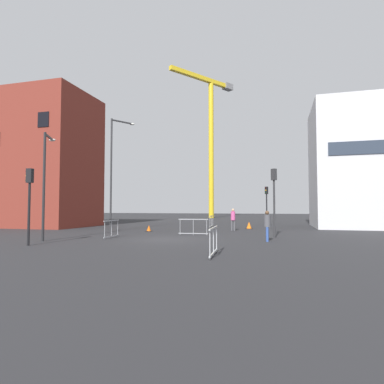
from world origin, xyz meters
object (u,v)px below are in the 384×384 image
streetlamp_short (45,175)px  traffic_light_median (267,200)px  traffic_light_far (274,192)px  traffic_cone_orange (249,225)px  pedestrian_waiting (267,224)px  traffic_cone_striped (149,229)px  streetlamp_tall (114,166)px  pedestrian_walking (233,218)px  construction_crane (210,128)px  traffic_light_corner (29,193)px

streetlamp_short → traffic_light_median: bearing=54.7°
traffic_light_far → traffic_cone_orange: 8.75m
pedestrian_waiting → traffic_cone_striped: 10.57m
streetlamp_tall → traffic_cone_orange: size_ratio=14.23×
traffic_light_far → pedestrian_waiting: (-0.34, -2.26, -1.85)m
pedestrian_walking → traffic_cone_striped: pedestrian_walking is taller
construction_crane → streetlamp_tall: construction_crane is taller
traffic_light_median → traffic_light_far: (0.87, -11.20, 0.23)m
traffic_light_median → traffic_cone_orange: 4.12m
streetlamp_tall → traffic_light_corner: size_ratio=2.32×
streetlamp_short → traffic_cone_striped: 9.22m
streetlamp_short → traffic_light_corner: 2.56m
construction_crane → streetlamp_tall: (-0.60, -33.26, -10.85)m
traffic_cone_orange → construction_crane: bearing=108.6°
traffic_light_median → pedestrian_waiting: traffic_light_median is taller
traffic_light_corner → traffic_cone_striped: bearing=78.8°
streetlamp_short → traffic_light_median: size_ratio=1.58×
streetlamp_short → streetlamp_tall: bearing=87.0°
construction_crane → pedestrian_waiting: bearing=-73.6°
construction_crane → traffic_cone_striped: bearing=-86.6°
pedestrian_walking → pedestrian_waiting: size_ratio=1.05×
construction_crane → traffic_light_median: 29.47m
construction_crane → traffic_light_median: bearing=-66.4°
pedestrian_walking → traffic_cone_orange: size_ratio=2.87×
traffic_light_far → traffic_cone_striped: (-9.47, 3.02, -2.60)m
construction_crane → pedestrian_walking: construction_crane is taller
traffic_cone_striped → traffic_cone_orange: bearing=35.0°
traffic_light_median → traffic_cone_orange: bearing=-113.9°
construction_crane → traffic_cone_orange: construction_crane is taller
streetlamp_short → traffic_light_median: streetlamp_short is taller
pedestrian_walking → streetlamp_tall: bearing=-159.0°
streetlamp_tall → streetlamp_short: bearing=-93.0°
pedestrian_walking → pedestrian_waiting: (2.93, -7.63, -0.06)m
traffic_light_far → pedestrian_waiting: 2.94m
traffic_light_median → pedestrian_waiting: bearing=-87.8°
traffic_light_corner → pedestrian_waiting: 12.29m
construction_crane → traffic_light_corner: construction_crane is taller
construction_crane → pedestrian_waiting: 41.89m
pedestrian_waiting → traffic_cone_striped: size_ratio=3.58×
streetlamp_tall → pedestrian_waiting: 13.07m
construction_crane → pedestrian_walking: 34.38m
construction_crane → traffic_light_median: size_ratio=6.53×
traffic_light_far → traffic_cone_striped: bearing=162.3°
streetlamp_short → traffic_light_corner: size_ratio=1.61×
streetlamp_tall → traffic_cone_striped: (2.52, 1.00, -4.87)m
construction_crane → traffic_cone_orange: bearing=-71.4°
traffic_light_far → traffic_light_corner: (-11.49, -7.18, -0.28)m
streetlamp_short → pedestrian_waiting: (12.02, 2.78, -2.68)m
traffic_cone_orange → pedestrian_walking: bearing=-110.5°
construction_crane → traffic_light_corner: bearing=-90.1°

